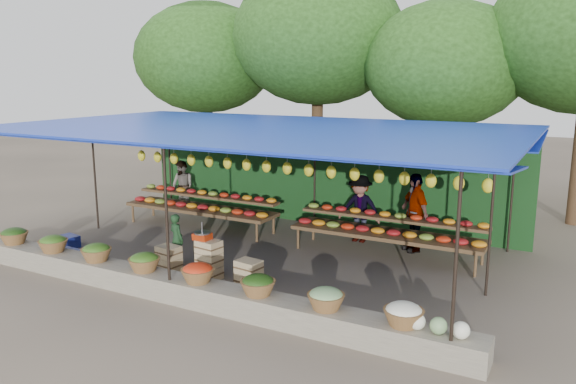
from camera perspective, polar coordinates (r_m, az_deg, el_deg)
The scene contains 16 objects.
ground at distance 12.38m, azimuth -3.17°, elevation -6.48°, with size 60.00×60.00×0.00m, color brown.
stone_curb at distance 10.21m, azimuth -11.35°, elevation -9.54°, with size 10.60×0.55×0.40m, color #675E52.
stall_canopy at distance 11.88m, azimuth -3.16°, elevation 5.98°, with size 10.80×6.60×2.82m.
produce_baskets at distance 10.15m, azimuth -11.87°, elevation -7.51°, with size 8.98×0.58×0.34m.
netting_backdrop at distance 14.78m, azimuth 3.14°, elevation 1.51°, with size 10.60×0.06×2.50m, color #18431D.
tree_row at distance 17.10m, azimuth 9.18°, elevation 14.39°, with size 16.51×5.50×7.12m.
fruit_table_left at distance 14.66m, azimuth -8.78°, elevation -1.26°, with size 4.21×0.95×0.93m.
fruit_table_right at distance 12.38m, azimuth 10.11°, elevation -3.71°, with size 4.21×0.95×0.93m.
crate_counter at distance 11.05m, azimuth -8.13°, elevation -7.16°, with size 2.39×0.40×0.77m.
weighing_scale at distance 10.95m, azimuth -8.70°, elevation -4.37°, with size 0.33×0.33×0.35m.
vendor_seated at distance 11.91m, azimuth -11.24°, elevation -4.72°, with size 0.39×0.26×1.08m, color #19381C.
customer_left at distance 16.42m, azimuth -10.67°, elevation 0.56°, with size 0.72×0.56×1.49m, color slate.
customer_mid at distance 13.31m, azimuth 7.31°, elevation -1.68°, with size 1.03×0.59×1.60m, color slate.
customer_right at distance 12.80m, azimuth 12.73°, elevation -2.04°, with size 1.04×0.43×1.77m, color slate.
blue_crate_front at distance 12.58m, azimuth -21.60°, elevation -6.22°, with size 0.56×0.40×0.33m, color navy.
blue_crate_back at distance 13.89m, azimuth -21.34°, elevation -4.68°, with size 0.45×0.32×0.27m, color navy.
Camera 1 is at (6.16, -10.03, 3.86)m, focal length 35.00 mm.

